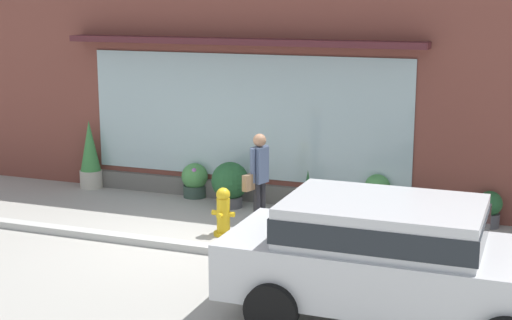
{
  "coord_description": "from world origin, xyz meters",
  "views": [
    {
      "loc": [
        5.54,
        -10.77,
        4.0
      ],
      "look_at": [
        0.99,
        1.2,
        1.25
      ],
      "focal_mm": 53.71,
      "sensor_mm": 36.0,
      "label": 1
    }
  ],
  "objects_px": {
    "potted_plant_corner_tall": "(308,193)",
    "potted_plant_window_right": "(377,194)",
    "parked_car_silver": "(393,254)",
    "potted_plant_window_left": "(490,208)",
    "potted_plant_by_entrance": "(230,183)",
    "potted_plant_near_hydrant": "(420,207)",
    "pedestrian_with_handbag": "(259,174)",
    "potted_plant_window_center": "(90,156)",
    "potted_plant_low_front": "(195,180)",
    "fire_hydrant": "(223,212)"
  },
  "relations": [
    {
      "from": "potted_plant_corner_tall",
      "to": "potted_plant_window_right",
      "type": "relative_size",
      "value": 1.1
    },
    {
      "from": "fire_hydrant",
      "to": "potted_plant_low_front",
      "type": "distance_m",
      "value": 2.63
    },
    {
      "from": "parked_car_silver",
      "to": "potted_plant_low_front",
      "type": "bearing_deg",
      "value": 136.33
    },
    {
      "from": "fire_hydrant",
      "to": "pedestrian_with_handbag",
      "type": "relative_size",
      "value": 0.49
    },
    {
      "from": "potted_plant_window_center",
      "to": "potted_plant_by_entrance",
      "type": "relative_size",
      "value": 1.64
    },
    {
      "from": "potted_plant_low_front",
      "to": "potted_plant_by_entrance",
      "type": "xyz_separation_m",
      "value": [
        0.96,
        -0.44,
        0.12
      ]
    },
    {
      "from": "potted_plant_corner_tall",
      "to": "potted_plant_by_entrance",
      "type": "distance_m",
      "value": 1.54
    },
    {
      "from": "pedestrian_with_handbag",
      "to": "potted_plant_window_left",
      "type": "distance_m",
      "value": 4.12
    },
    {
      "from": "potted_plant_window_right",
      "to": "potted_plant_by_entrance",
      "type": "relative_size",
      "value": 0.87
    },
    {
      "from": "potted_plant_window_right",
      "to": "potted_plant_low_front",
      "type": "bearing_deg",
      "value": -179.14
    },
    {
      "from": "parked_car_silver",
      "to": "potted_plant_by_entrance",
      "type": "bearing_deg",
      "value": 132.92
    },
    {
      "from": "parked_car_silver",
      "to": "potted_plant_window_left",
      "type": "xyz_separation_m",
      "value": [
        0.84,
        4.64,
        -0.55
      ]
    },
    {
      "from": "parked_car_silver",
      "to": "potted_plant_window_left",
      "type": "bearing_deg",
      "value": 79.61
    },
    {
      "from": "potted_plant_window_right",
      "to": "potted_plant_near_hydrant",
      "type": "bearing_deg",
      "value": -25.72
    },
    {
      "from": "potted_plant_corner_tall",
      "to": "potted_plant_low_front",
      "type": "height_order",
      "value": "potted_plant_corner_tall"
    },
    {
      "from": "potted_plant_near_hydrant",
      "to": "potted_plant_by_entrance",
      "type": "relative_size",
      "value": 0.72
    },
    {
      "from": "potted_plant_window_center",
      "to": "parked_car_silver",
      "type": "bearing_deg",
      "value": -32.06
    },
    {
      "from": "potted_plant_window_left",
      "to": "potted_plant_window_center",
      "type": "bearing_deg",
      "value": -179.52
    },
    {
      "from": "potted_plant_corner_tall",
      "to": "potted_plant_window_right",
      "type": "bearing_deg",
      "value": 18.44
    },
    {
      "from": "potted_plant_corner_tall",
      "to": "potted_plant_low_front",
      "type": "xyz_separation_m",
      "value": [
        -2.5,
        0.35,
        -0.05
      ]
    },
    {
      "from": "pedestrian_with_handbag",
      "to": "potted_plant_window_center",
      "type": "distance_m",
      "value": 4.63
    },
    {
      "from": "potted_plant_near_hydrant",
      "to": "pedestrian_with_handbag",
      "type": "bearing_deg",
      "value": -154.65
    },
    {
      "from": "potted_plant_corner_tall",
      "to": "potted_plant_window_center",
      "type": "distance_m",
      "value": 4.91
    },
    {
      "from": "potted_plant_corner_tall",
      "to": "fire_hydrant",
      "type": "bearing_deg",
      "value": -118.17
    },
    {
      "from": "fire_hydrant",
      "to": "potted_plant_near_hydrant",
      "type": "height_order",
      "value": "fire_hydrant"
    },
    {
      "from": "potted_plant_window_left",
      "to": "potted_plant_window_right",
      "type": "bearing_deg",
      "value": 177.93
    },
    {
      "from": "potted_plant_corner_tall",
      "to": "potted_plant_by_entrance",
      "type": "bearing_deg",
      "value": -176.77
    },
    {
      "from": "potted_plant_window_center",
      "to": "potted_plant_window_right",
      "type": "distance_m",
      "value": 6.12
    },
    {
      "from": "fire_hydrant",
      "to": "potted_plant_corner_tall",
      "type": "relative_size",
      "value": 0.99
    },
    {
      "from": "fire_hydrant",
      "to": "potted_plant_window_center",
      "type": "bearing_deg",
      "value": 152.54
    },
    {
      "from": "parked_car_silver",
      "to": "potted_plant_window_center",
      "type": "height_order",
      "value": "parked_car_silver"
    },
    {
      "from": "potted_plant_window_right",
      "to": "parked_car_silver",
      "type": "bearing_deg",
      "value": -75.89
    },
    {
      "from": "potted_plant_window_center",
      "to": "potted_plant_near_hydrant",
      "type": "bearing_deg",
      "value": -2.22
    },
    {
      "from": "potted_plant_window_center",
      "to": "potted_plant_corner_tall",
      "type": "bearing_deg",
      "value": -3.13
    },
    {
      "from": "fire_hydrant",
      "to": "potted_plant_by_entrance",
      "type": "height_order",
      "value": "potted_plant_by_entrance"
    },
    {
      "from": "potted_plant_window_left",
      "to": "potted_plant_by_entrance",
      "type": "bearing_deg",
      "value": -174.96
    },
    {
      "from": "potted_plant_window_center",
      "to": "potted_plant_low_front",
      "type": "relative_size",
      "value": 2.08
    },
    {
      "from": "potted_plant_window_right",
      "to": "potted_plant_window_center",
      "type": "bearing_deg",
      "value": -178.68
    },
    {
      "from": "fire_hydrant",
      "to": "pedestrian_with_handbag",
      "type": "bearing_deg",
      "value": 51.29
    },
    {
      "from": "potted_plant_corner_tall",
      "to": "potted_plant_window_center",
      "type": "relative_size",
      "value": 0.58
    },
    {
      "from": "potted_plant_window_left",
      "to": "potted_plant_low_front",
      "type": "xyz_separation_m",
      "value": [
        -5.74,
        0.02,
        0.01
      ]
    },
    {
      "from": "parked_car_silver",
      "to": "potted_plant_by_entrance",
      "type": "distance_m",
      "value": 5.79
    },
    {
      "from": "pedestrian_with_handbag",
      "to": "potted_plant_by_entrance",
      "type": "height_order",
      "value": "pedestrian_with_handbag"
    },
    {
      "from": "potted_plant_window_center",
      "to": "potted_plant_by_entrance",
      "type": "distance_m",
      "value": 3.38
    },
    {
      "from": "potted_plant_window_left",
      "to": "potted_plant_window_right",
      "type": "relative_size",
      "value": 0.85
    },
    {
      "from": "pedestrian_with_handbag",
      "to": "potted_plant_window_right",
      "type": "height_order",
      "value": "pedestrian_with_handbag"
    },
    {
      "from": "potted_plant_low_front",
      "to": "potted_plant_by_entrance",
      "type": "distance_m",
      "value": 1.06
    },
    {
      "from": "fire_hydrant",
      "to": "potted_plant_low_front",
      "type": "bearing_deg",
      "value": 125.92
    },
    {
      "from": "pedestrian_with_handbag",
      "to": "potted_plant_low_front",
      "type": "relative_size",
      "value": 2.43
    },
    {
      "from": "potted_plant_window_left",
      "to": "potted_plant_near_hydrant",
      "type": "xyz_separation_m",
      "value": [
        -1.17,
        -0.34,
        -0.01
      ]
    }
  ]
}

